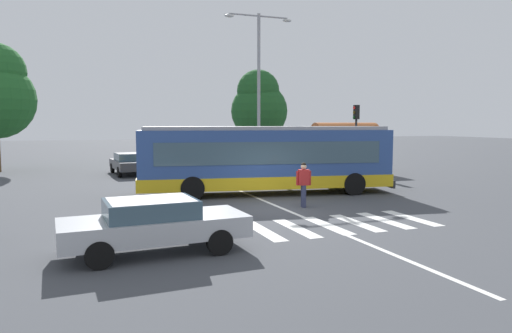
# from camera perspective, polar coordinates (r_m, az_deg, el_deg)

# --- Properties ---
(ground_plane) EXTENTS (160.00, 160.00, 0.00)m
(ground_plane) POSITION_cam_1_polar(r_m,az_deg,el_deg) (17.79, 2.38, -5.08)
(ground_plane) COLOR #424449
(city_transit_bus) EXTENTS (11.70, 4.43, 3.06)m
(city_transit_bus) POSITION_cam_1_polar(r_m,az_deg,el_deg) (21.23, 1.17, 0.92)
(city_transit_bus) COLOR black
(city_transit_bus) RESTS_ON ground_plane
(pedestrian_crossing_street) EXTENTS (0.57, 0.36, 1.72)m
(pedestrian_crossing_street) POSITION_cam_1_polar(r_m,az_deg,el_deg) (17.93, 5.81, -1.90)
(pedestrian_crossing_street) COLOR #333856
(pedestrian_crossing_street) RESTS_ON ground_plane
(foreground_sedan) EXTENTS (4.59, 2.06, 1.35)m
(foreground_sedan) POSITION_cam_1_polar(r_m,az_deg,el_deg) (11.87, -12.35, -6.67)
(foreground_sedan) COLOR black
(foreground_sedan) RESTS_ON ground_plane
(parked_car_charcoal) EXTENTS (2.15, 4.62, 1.35)m
(parked_car_charcoal) POSITION_cam_1_polar(r_m,az_deg,el_deg) (30.31, -15.16, 0.49)
(parked_car_charcoal) COLOR black
(parked_car_charcoal) RESTS_ON ground_plane
(parked_car_silver) EXTENTS (1.98, 4.55, 1.35)m
(parked_car_silver) POSITION_cam_1_polar(r_m,az_deg,el_deg) (30.34, -9.77, 0.60)
(parked_car_silver) COLOR black
(parked_car_silver) RESTS_ON ground_plane
(parked_car_blue) EXTENTS (1.91, 4.52, 1.35)m
(parked_car_blue) POSITION_cam_1_polar(r_m,az_deg,el_deg) (31.54, -5.40, 0.83)
(parked_car_blue) COLOR black
(parked_car_blue) RESTS_ON ground_plane
(parked_car_red) EXTENTS (1.90, 4.51, 1.35)m
(parked_car_red) POSITION_cam_1_polar(r_m,az_deg,el_deg) (32.24, -0.50, 0.95)
(parked_car_red) COLOR black
(parked_car_red) RESTS_ON ground_plane
(parked_car_black) EXTENTS (2.15, 4.62, 1.35)m
(parked_car_black) POSITION_cam_1_polar(r_m,az_deg,el_deg) (32.98, 3.95, 1.03)
(parked_car_black) COLOR black
(parked_car_black) RESTS_ON ground_plane
(traffic_light_far_corner) EXTENTS (0.33, 0.32, 4.36)m
(traffic_light_far_corner) POSITION_cam_1_polar(r_m,az_deg,el_deg) (30.44, 12.08, 4.68)
(traffic_light_far_corner) COLOR #28282B
(traffic_light_far_corner) RESTS_ON ground_plane
(bus_stop_shelter) EXTENTS (4.46, 1.54, 3.25)m
(bus_stop_shelter) POSITION_cam_1_polar(r_m,az_deg,el_deg) (31.04, 10.79, 3.74)
(bus_stop_shelter) COLOR #28282B
(bus_stop_shelter) RESTS_ON ground_plane
(twin_arm_street_lamp) EXTENTS (4.43, 0.32, 9.94)m
(twin_arm_street_lamp) POSITION_cam_1_polar(r_m,az_deg,el_deg) (29.68, 0.34, 10.76)
(twin_arm_street_lamp) COLOR #939399
(twin_arm_street_lamp) RESTS_ON ground_plane
(background_tree_right) EXTENTS (4.78, 4.78, 7.70)m
(background_tree_right) POSITION_cam_1_polar(r_m,az_deg,el_deg) (39.86, 0.36, 7.47)
(background_tree_right) COLOR brown
(background_tree_right) RESTS_ON ground_plane
(crosswalk_painted_stripes) EXTENTS (5.84, 2.74, 0.01)m
(crosswalk_painted_stripes) POSITION_cam_1_polar(r_m,az_deg,el_deg) (15.25, 10.41, -6.90)
(crosswalk_painted_stripes) COLOR silver
(crosswalk_painted_stripes) RESTS_ON ground_plane
(lane_center_line) EXTENTS (0.16, 24.00, 0.01)m
(lane_center_line) POSITION_cam_1_polar(r_m,az_deg,el_deg) (19.69, 0.66, -4.06)
(lane_center_line) COLOR silver
(lane_center_line) RESTS_ON ground_plane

